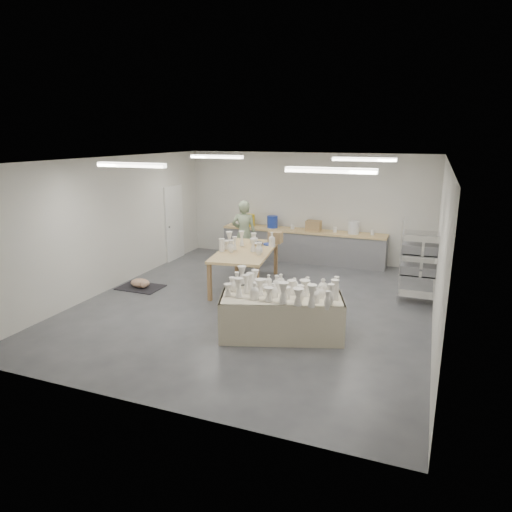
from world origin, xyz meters
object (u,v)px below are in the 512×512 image
at_px(drying_table, 281,312).
at_px(work_table, 248,249).
at_px(potter, 244,234).
at_px(red_stool, 248,255).

xyz_separation_m(drying_table, work_table, (-1.60, 2.41, 0.45)).
relative_size(drying_table, potter, 1.29).
bearing_deg(work_table, drying_table, -64.72).
relative_size(work_table, potter, 1.38).
xyz_separation_m(drying_table, potter, (-2.29, 3.83, 0.47)).
bearing_deg(potter, drying_table, 110.70).
bearing_deg(potter, work_table, 105.72).
height_order(work_table, potter, potter).
bearing_deg(red_stool, potter, -90.00).
xyz_separation_m(drying_table, red_stool, (-2.29, 4.10, -0.16)).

